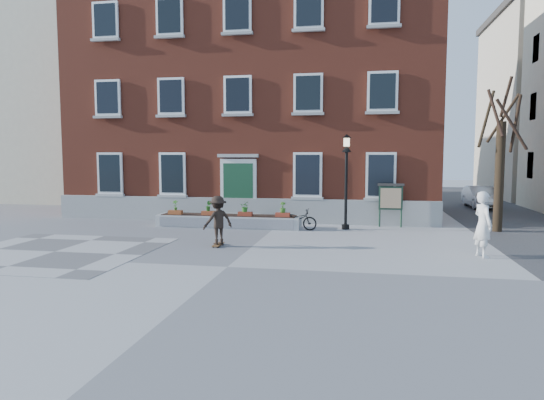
% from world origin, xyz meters
% --- Properties ---
extents(ground, '(100.00, 100.00, 0.00)m').
position_xyz_m(ground, '(0.00, 0.00, 0.00)').
color(ground, gray).
rests_on(ground, ground).
extents(checker_patch, '(6.00, 6.00, 0.01)m').
position_xyz_m(checker_patch, '(-6.00, 1.00, 0.01)').
color(checker_patch, '#525254').
rests_on(checker_patch, ground).
extents(distant_building, '(10.00, 12.00, 13.00)m').
position_xyz_m(distant_building, '(-18.00, 20.00, 6.50)').
color(distant_building, beige).
rests_on(distant_building, ground).
extents(bicycle, '(1.73, 0.75, 0.89)m').
position_xyz_m(bicycle, '(0.98, 6.92, 0.44)').
color(bicycle, black).
rests_on(bicycle, ground).
extents(parked_car, '(1.46, 3.89, 1.27)m').
position_xyz_m(parked_car, '(10.40, 17.17, 0.63)').
color(parked_car, silver).
rests_on(parked_car, ground).
extents(bystander, '(0.70, 0.85, 1.99)m').
position_xyz_m(bystander, '(7.23, 2.74, 1.00)').
color(bystander, silver).
rests_on(bystander, ground).
extents(brick_building, '(18.40, 10.85, 12.60)m').
position_xyz_m(brick_building, '(-2.00, 13.98, 6.30)').
color(brick_building, brown).
rests_on(brick_building, ground).
extents(planter_assembly, '(6.20, 1.12, 1.15)m').
position_xyz_m(planter_assembly, '(-1.99, 7.18, 0.31)').
color(planter_assembly, '#B6B6B1').
rests_on(planter_assembly, ground).
extents(bare_tree, '(1.83, 1.83, 6.16)m').
position_xyz_m(bare_tree, '(9.01, 8.01, 2.79)').
color(bare_tree, black).
rests_on(bare_tree, ground).
extents(lamp_post, '(0.40, 0.40, 3.93)m').
position_xyz_m(lamp_post, '(2.96, 7.49, 2.54)').
color(lamp_post, black).
rests_on(lamp_post, ground).
extents(notice_board, '(1.10, 0.16, 1.87)m').
position_xyz_m(notice_board, '(4.82, 8.45, 1.26)').
color(notice_board, '#183122').
rests_on(notice_board, ground).
extents(skateboarder, '(1.19, 1.16, 1.71)m').
position_xyz_m(skateboarder, '(-1.15, 2.90, 0.89)').
color(skateboarder, brown).
rests_on(skateboarder, ground).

